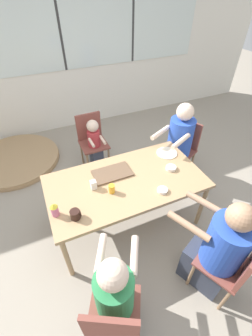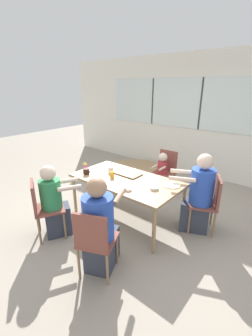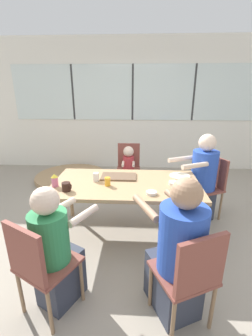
{
  "view_description": "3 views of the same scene",
  "coord_description": "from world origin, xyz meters",
  "px_view_note": "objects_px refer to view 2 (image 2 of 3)",
  "views": [
    {
      "loc": [
        -0.71,
        -1.61,
        2.43
      ],
      "look_at": [
        0.0,
        0.0,
        0.89
      ],
      "focal_mm": 24.0,
      "sensor_mm": 36.0,
      "label": 1
    },
    {
      "loc": [
        2.08,
        -2.48,
        2.09
      ],
      "look_at": [
        0.0,
        0.0,
        0.89
      ],
      "focal_mm": 24.0,
      "sensor_mm": 36.0,
      "label": 2
    },
    {
      "loc": [
        0.13,
        -2.43,
        1.74
      ],
      "look_at": [
        0.0,
        0.0,
        0.89
      ],
      "focal_mm": 24.0,
      "sensor_mm": 36.0,
      "label": 3
    }
  ],
  "objects_px": {
    "chair_for_woman_green_shirt": "(94,239)",
    "person_woman_green_shirt": "(100,229)",
    "person_man_teal_shirt": "(198,197)",
    "milk_carton_small": "(111,170)",
    "person_toddler": "(161,175)",
    "coffee_mug": "(86,171)",
    "folded_table_stack": "(135,169)",
    "bowl_white_shallow": "(128,189)",
    "chair_for_man_blue_shirt": "(42,205)",
    "chair_for_toddler": "(166,168)",
    "juice_glass": "(112,175)",
    "sippy_cup": "(85,166)",
    "person_man_blue_shirt": "(54,204)",
    "bowl_cereal": "(154,188)",
    "chair_for_man_teal_shirt": "(210,200)"
  },
  "relations": [
    {
      "from": "person_man_blue_shirt",
      "to": "bowl_white_shallow",
      "type": "xyz_separation_m",
      "value": [
        0.8,
        0.67,
        0.23
      ]
    },
    {
      "from": "milk_carton_small",
      "to": "juice_glass",
      "type": "bearing_deg",
      "value": -39.92
    },
    {
      "from": "coffee_mug",
      "to": "bowl_cereal",
      "type": "height_order",
      "value": "coffee_mug"
    },
    {
      "from": "chair_for_man_blue_shirt",
      "to": "person_man_teal_shirt",
      "type": "xyz_separation_m",
      "value": [
        1.6,
        1.58,
        0.02
      ]
    },
    {
      "from": "person_toddler",
      "to": "coffee_mug",
      "type": "relative_size",
      "value": 8.87
    },
    {
      "from": "chair_for_woman_green_shirt",
      "to": "bowl_cereal",
      "type": "bearing_deg",
      "value": 64.24
    },
    {
      "from": "chair_for_woman_green_shirt",
      "to": "person_woman_green_shirt",
      "type": "relative_size",
      "value": 0.73
    },
    {
      "from": "chair_for_toddler",
      "to": "person_toddler",
      "type": "distance_m",
      "value": 0.18
    },
    {
      "from": "chair_for_toddler",
      "to": "bowl_cereal",
      "type": "distance_m",
      "value": 1.44
    },
    {
      "from": "chair_for_man_blue_shirt",
      "to": "bowl_cereal",
      "type": "xyz_separation_m",
      "value": [
        1.15,
        1.08,
        0.21
      ]
    },
    {
      "from": "milk_carton_small",
      "to": "bowl_cereal",
      "type": "bearing_deg",
      "value": -4.28
    },
    {
      "from": "person_toddler",
      "to": "bowl_white_shallow",
      "type": "relative_size",
      "value": 7.83
    },
    {
      "from": "person_woman_green_shirt",
      "to": "juice_glass",
      "type": "height_order",
      "value": "person_woman_green_shirt"
    },
    {
      "from": "milk_carton_small",
      "to": "folded_table_stack",
      "type": "distance_m",
      "value": 2.13
    },
    {
      "from": "chair_for_woman_green_shirt",
      "to": "chair_for_man_teal_shirt",
      "type": "xyz_separation_m",
      "value": [
        0.63,
        1.69,
        0.0
      ]
    },
    {
      "from": "chair_for_toddler",
      "to": "milk_carton_small",
      "type": "height_order",
      "value": "chair_for_toddler"
    },
    {
      "from": "person_man_teal_shirt",
      "to": "milk_carton_small",
      "type": "height_order",
      "value": "person_man_teal_shirt"
    },
    {
      "from": "chair_for_man_blue_shirt",
      "to": "person_man_blue_shirt",
      "type": "relative_size",
      "value": 0.8
    },
    {
      "from": "bowl_white_shallow",
      "to": "coffee_mug",
      "type": "bearing_deg",
      "value": 177.8
    },
    {
      "from": "chair_for_man_teal_shirt",
      "to": "sippy_cup",
      "type": "relative_size",
      "value": 5.83
    },
    {
      "from": "person_woman_green_shirt",
      "to": "bowl_white_shallow",
      "type": "relative_size",
      "value": 10.68
    },
    {
      "from": "chair_for_man_blue_shirt",
      "to": "person_man_teal_shirt",
      "type": "relative_size",
      "value": 0.72
    },
    {
      "from": "chair_for_man_blue_shirt",
      "to": "juice_glass",
      "type": "xyz_separation_m",
      "value": [
        0.39,
        1.02,
        0.24
      ]
    },
    {
      "from": "person_toddler",
      "to": "coffee_mug",
      "type": "height_order",
      "value": "person_toddler"
    },
    {
      "from": "person_woman_green_shirt",
      "to": "person_man_blue_shirt",
      "type": "bearing_deg",
      "value": 154.04
    },
    {
      "from": "person_man_teal_shirt",
      "to": "person_man_blue_shirt",
      "type": "bearing_deg",
      "value": 108.6
    },
    {
      "from": "person_man_teal_shirt",
      "to": "milk_carton_small",
      "type": "relative_size",
      "value": 12.06
    },
    {
      "from": "chair_for_woman_green_shirt",
      "to": "person_man_teal_shirt",
      "type": "relative_size",
      "value": 0.72
    },
    {
      "from": "chair_for_man_teal_shirt",
      "to": "chair_for_man_blue_shirt",
      "type": "bearing_deg",
      "value": 108.59
    },
    {
      "from": "chair_for_man_teal_shirt",
      "to": "person_man_blue_shirt",
      "type": "relative_size",
      "value": 0.8
    },
    {
      "from": "coffee_mug",
      "to": "folded_table_stack",
      "type": "height_order",
      "value": "coffee_mug"
    },
    {
      "from": "milk_carton_small",
      "to": "chair_for_toddler",
      "type": "bearing_deg",
      "value": 74.86
    },
    {
      "from": "chair_for_woman_green_shirt",
      "to": "chair_for_man_blue_shirt",
      "type": "bearing_deg",
      "value": 153.89
    },
    {
      "from": "person_man_teal_shirt",
      "to": "coffee_mug",
      "type": "distance_m",
      "value": 1.79
    },
    {
      "from": "person_woman_green_shirt",
      "to": "chair_for_man_blue_shirt",
      "type": "bearing_deg",
      "value": 162.14
    },
    {
      "from": "coffee_mug",
      "to": "milk_carton_small",
      "type": "distance_m",
      "value": 0.4
    },
    {
      "from": "chair_for_man_blue_shirt",
      "to": "person_woman_green_shirt",
      "type": "relative_size",
      "value": 0.73
    },
    {
      "from": "coffee_mug",
      "to": "sippy_cup",
      "type": "distance_m",
      "value": 0.2
    },
    {
      "from": "person_toddler",
      "to": "folded_table_stack",
      "type": "height_order",
      "value": "person_toddler"
    },
    {
      "from": "person_man_teal_shirt",
      "to": "folded_table_stack",
      "type": "distance_m",
      "value": 2.67
    },
    {
      "from": "person_man_blue_shirt",
      "to": "bowl_cereal",
      "type": "distance_m",
      "value": 1.44
    },
    {
      "from": "sippy_cup",
      "to": "coffee_mug",
      "type": "bearing_deg",
      "value": -33.73
    },
    {
      "from": "juice_glass",
      "to": "bowl_white_shallow",
      "type": "xyz_separation_m",
      "value": [
        0.48,
        -0.2,
        -0.03
      ]
    },
    {
      "from": "person_man_teal_shirt",
      "to": "person_woman_green_shirt",
      "type": "bearing_deg",
      "value": 134.65
    },
    {
      "from": "juice_glass",
      "to": "person_woman_green_shirt",
      "type": "bearing_deg",
      "value": -54.14
    },
    {
      "from": "person_man_teal_shirt",
      "to": "sippy_cup",
      "type": "bearing_deg",
      "value": 84.31
    },
    {
      "from": "person_woman_green_shirt",
      "to": "person_man_teal_shirt",
      "type": "xyz_separation_m",
      "value": [
        0.55,
        1.47,
        0.01
      ]
    },
    {
      "from": "chair_for_man_blue_shirt",
      "to": "person_woman_green_shirt",
      "type": "height_order",
      "value": "person_woman_green_shirt"
    },
    {
      "from": "person_woman_green_shirt",
      "to": "folded_table_stack",
      "type": "bearing_deg",
      "value": 96.51
    },
    {
      "from": "chair_for_woman_green_shirt",
      "to": "sippy_cup",
      "type": "xyz_separation_m",
      "value": [
        -1.31,
        1.0,
        0.27
      ]
    }
  ]
}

